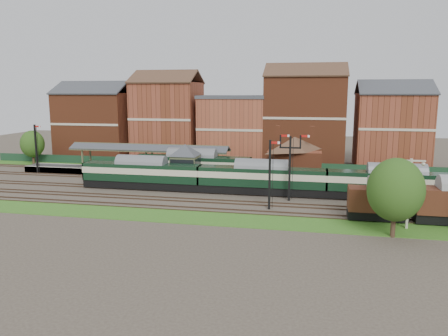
% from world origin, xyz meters
% --- Properties ---
extents(ground, '(160.00, 160.00, 0.00)m').
position_xyz_m(ground, '(0.00, 0.00, 0.00)').
color(ground, '#473D33').
rests_on(ground, ground).
extents(grass_back, '(90.00, 4.50, 0.06)m').
position_xyz_m(grass_back, '(0.00, 16.00, 0.03)').
color(grass_back, '#2D6619').
rests_on(grass_back, ground).
extents(grass_front, '(90.00, 5.00, 0.06)m').
position_xyz_m(grass_front, '(0.00, -12.00, 0.03)').
color(grass_front, '#2D6619').
rests_on(grass_front, ground).
extents(fence, '(90.00, 0.12, 1.50)m').
position_xyz_m(fence, '(0.00, 18.00, 0.75)').
color(fence, '#193823').
rests_on(fence, ground).
extents(platform, '(55.00, 3.40, 1.00)m').
position_xyz_m(platform, '(-5.00, 9.75, 0.50)').
color(platform, '#2D2D2D').
rests_on(platform, ground).
extents(signal_box, '(5.40, 5.40, 6.00)m').
position_xyz_m(signal_box, '(-3.00, 3.25, 3.19)').
color(signal_box, '#677755').
rests_on(signal_box, ground).
extents(brick_hut, '(3.20, 2.64, 2.94)m').
position_xyz_m(brick_hut, '(5.00, 3.25, 1.20)').
color(brick_hut, brown).
rests_on(brick_hut, ground).
extents(station_building, '(8.10, 8.10, 5.90)m').
position_xyz_m(station_building, '(12.00, 9.75, 3.96)').
color(station_building, brown).
rests_on(station_building, platform).
extents(canopy, '(26.00, 3.89, 4.08)m').
position_xyz_m(canopy, '(-11.00, 9.75, 4.58)').
color(canopy, '#4C5333').
rests_on(canopy, platform).
extents(semaphore_bracket, '(3.60, 0.25, 8.18)m').
position_xyz_m(semaphore_bracket, '(12.04, -2.50, 4.63)').
color(semaphore_bracket, black).
rests_on(semaphore_bracket, ground).
extents(semaphore_platform_end, '(1.23, 0.25, 8.00)m').
position_xyz_m(semaphore_platform_end, '(-29.98, 8.00, 4.16)').
color(semaphore_platform_end, black).
rests_on(semaphore_platform_end, ground).
extents(semaphore_siding, '(1.23, 0.25, 8.00)m').
position_xyz_m(semaphore_siding, '(10.02, -7.00, 4.16)').
color(semaphore_siding, black).
rests_on(semaphore_siding, ground).
extents(yard_lamp, '(2.60, 0.22, 7.00)m').
position_xyz_m(yard_lamp, '(24.00, -11.50, 3.99)').
color(yard_lamp, beige).
rests_on(yard_lamp, ground).
extents(town_backdrop, '(69.00, 10.00, 16.00)m').
position_xyz_m(town_backdrop, '(-0.18, 25.00, 7.00)').
color(town_backdrop, brown).
rests_on(town_backdrop, ground).
extents(dmu_train, '(49.69, 2.62, 3.82)m').
position_xyz_m(dmu_train, '(8.26, 0.00, 2.25)').
color(dmu_train, black).
rests_on(dmu_train, ground).
extents(platform_railcar, '(17.60, 2.77, 4.05)m').
position_xyz_m(platform_railcar, '(-2.94, 6.50, 2.37)').
color(platform_railcar, black).
rests_on(platform_railcar, ground).
extents(goods_van_a, '(5.99, 2.60, 3.63)m').
position_xyz_m(goods_van_a, '(21.52, -9.00, 2.07)').
color(goods_van_a, black).
rests_on(goods_van_a, ground).
extents(tree_far, '(5.09, 5.09, 7.43)m').
position_xyz_m(tree_far, '(22.23, -14.36, 4.49)').
color(tree_far, '#382619').
rests_on(tree_far, ground).
extents(tree_back, '(4.30, 4.30, 6.28)m').
position_xyz_m(tree_back, '(-35.97, 15.46, 3.80)').
color(tree_back, '#382619').
rests_on(tree_back, ground).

